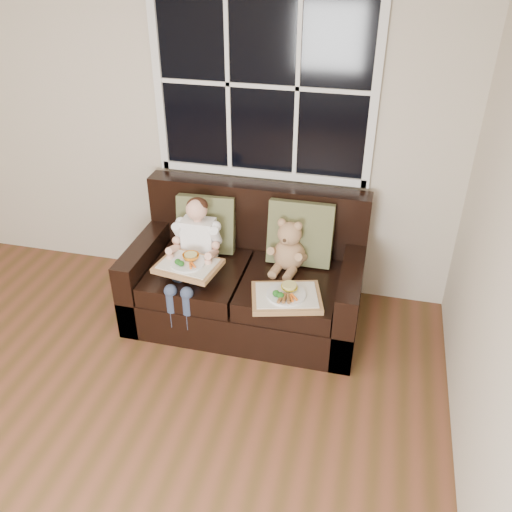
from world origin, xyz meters
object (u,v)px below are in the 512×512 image
(teddy_bear, at_px, (289,249))
(tray_right, at_px, (286,296))
(loveseat, at_px, (248,280))
(tray_left, at_px, (188,264))
(child, at_px, (195,246))

(teddy_bear, relative_size, tray_right, 0.76)
(loveseat, xyz_separation_m, tray_left, (-0.35, -0.29, 0.27))
(child, xyz_separation_m, tray_left, (0.01, -0.17, -0.05))
(loveseat, distance_m, teddy_bear, 0.43)
(loveseat, relative_size, tray_left, 3.60)
(teddy_bear, height_order, tray_left, teddy_bear)
(child, bearing_deg, loveseat, 17.54)
(child, relative_size, tray_right, 1.45)
(tray_right, bearing_deg, teddy_bear, 83.45)
(child, distance_m, tray_left, 0.18)
(loveseat, relative_size, child, 2.17)
(child, bearing_deg, tray_right, -19.05)
(teddy_bear, bearing_deg, tray_right, -71.74)
(tray_left, height_order, tray_right, tray_left)
(loveseat, bearing_deg, tray_right, -45.05)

